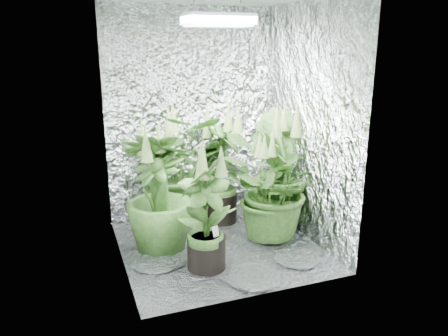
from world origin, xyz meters
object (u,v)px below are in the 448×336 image
plant_a (178,168)px  plant_e (271,190)px  plant_b (220,169)px  plant_d (159,194)px  plant_c (277,172)px  plant_f (206,213)px  grow_lamp (218,20)px  circulation_fan (266,207)px

plant_a → plant_e: (0.63, -0.68, -0.08)m
plant_a → plant_e: plant_a is taller
plant_b → plant_d: 0.82m
plant_b → plant_c: size_ratio=0.99×
plant_c → plant_e: size_ratio=1.19×
plant_c → plant_f: size_ratio=1.17×
grow_lamp → plant_c: (0.64, 0.21, -1.29)m
plant_f → circulation_fan: (0.84, 0.70, -0.31)m
plant_d → plant_e: size_ratio=1.12×
plant_d → plant_b: bearing=33.2°
plant_f → plant_d: bearing=125.2°
plant_c → plant_b: bearing=144.2°
plant_c → plant_f: (-0.85, -0.52, -0.09)m
plant_d → plant_c: bearing=6.9°
plant_c → plant_f: plant_c is taller
plant_a → circulation_fan: size_ratio=3.69×
plant_a → plant_c: size_ratio=0.99×
grow_lamp → plant_b: grow_lamp is taller
plant_a → plant_b: bearing=-16.9°
plant_d → plant_e: 0.95m
plant_e → plant_f: size_ratio=0.98×
plant_c → circulation_fan: size_ratio=3.71×
plant_e → plant_c: bearing=53.8°
plant_a → circulation_fan: bearing=-17.5°
plant_a → plant_e: 0.93m
grow_lamp → plant_f: grow_lamp is taller
grow_lamp → plant_f: 1.43m
plant_a → plant_c: (0.81, -0.43, -0.01)m
circulation_fan → plant_e: bearing=-136.3°
plant_c → plant_d: size_ratio=1.07×
plant_f → grow_lamp: bearing=55.7°
grow_lamp → plant_d: size_ratio=0.46×
grow_lamp → plant_b: bearing=68.7°
plant_b → plant_a: bearing=163.1°
grow_lamp → plant_b: 1.42m
plant_b → plant_f: size_ratio=1.16×
plant_c → plant_e: plant_c is taller
plant_f → circulation_fan: 1.13m
plant_a → plant_f: 0.95m
plant_b → plant_f: (-0.42, -0.83, -0.08)m
plant_a → plant_e: bearing=-47.0°
plant_e → grow_lamp: bearing=175.6°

